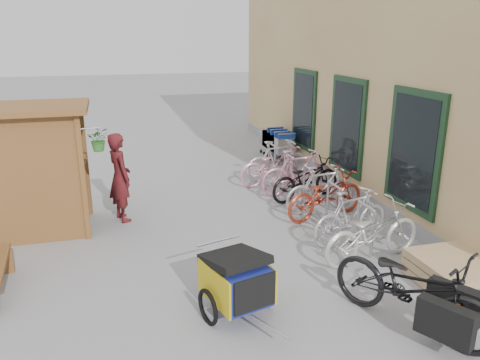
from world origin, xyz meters
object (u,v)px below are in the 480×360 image
object	(u,v)px
bike_1	(352,216)
bike_3	(322,189)
kiosk	(26,152)
bike_0	(373,232)
child_trailer	(237,279)
bike_6	(275,165)
bike_7	(278,160)
bike_4	(306,179)
bike_2	(326,195)
shopping_carts	(276,141)
cargo_bike	(413,289)
person_kiosk	(120,177)
bike_5	(298,172)
pallet_stack	(454,273)

from	to	relation	value
bike_1	bike_3	distance (m)	1.56
kiosk	bike_0	bearing A→B (deg)	-26.80
bike_0	child_trailer	bearing A→B (deg)	98.67
kiosk	bike_6	size ratio (longest dim) A/B	1.32
child_trailer	bike_6	xyz separation A→B (m)	(2.41, 5.23, -0.02)
bike_7	bike_4	bearing A→B (deg)	176.83
child_trailer	bike_3	distance (m)	4.18
bike_2	bike_3	bearing A→B (deg)	-25.66
shopping_carts	bike_3	xyz separation A→B (m)	(-0.59, -4.46, -0.05)
cargo_bike	bike_7	size ratio (longest dim) A/B	1.29
shopping_carts	cargo_bike	world-z (taller)	cargo_bike
bike_1	bike_3	bearing A→B (deg)	-18.85
cargo_bike	bike_7	xyz separation A→B (m)	(0.56, 6.47, -0.03)
child_trailer	person_kiosk	distance (m)	4.11
bike_7	bike_0	bearing A→B (deg)	171.84
shopping_carts	bike_7	size ratio (longest dim) A/B	1.02
bike_3	bike_6	size ratio (longest dim) A/B	0.90
bike_0	bike_4	size ratio (longest dim) A/B	1.03
bike_0	bike_1	xyz separation A→B (m)	(0.01, 0.73, 0.00)
person_kiosk	bike_5	size ratio (longest dim) A/B	0.99
cargo_bike	bike_5	distance (m)	5.31
bike_5	bike_3	bearing A→B (deg)	-179.42
cargo_bike	person_kiosk	world-z (taller)	person_kiosk
shopping_carts	bike_7	xyz separation A→B (m)	(-0.71, -2.08, -0.03)
pallet_stack	bike_7	distance (m)	5.79
bike_6	shopping_carts	bearing A→B (deg)	-26.70
cargo_bike	bike_0	xyz separation A→B (m)	(0.52, 1.81, -0.06)
bike_0	bike_4	distance (m)	3.13
kiosk	bike_3	distance (m)	5.80
kiosk	bike_7	world-z (taller)	kiosk
bike_4	bike_6	world-z (taller)	bike_6
pallet_stack	bike_4	bearing A→B (deg)	97.93
bike_4	bike_5	bearing A→B (deg)	-6.06
bike_1	bike_4	bearing A→B (deg)	-17.08
bike_0	person_kiosk	bearing A→B (deg)	42.17
bike_4	shopping_carts	bearing A→B (deg)	-24.74
cargo_bike	bike_2	world-z (taller)	cargo_bike
child_trailer	bike_1	size ratio (longest dim) A/B	0.96
bike_3	child_trailer	bearing A→B (deg)	132.44
bike_6	pallet_stack	bearing A→B (deg)	-176.97
cargo_bike	pallet_stack	bearing A→B (deg)	1.79
shopping_carts	bike_2	bearing A→B (deg)	-97.78
pallet_stack	cargo_bike	size ratio (longest dim) A/B	0.53
child_trailer	bike_0	size ratio (longest dim) A/B	0.85
person_kiosk	bike_5	world-z (taller)	person_kiosk
bike_2	cargo_bike	bearing A→B (deg)	156.36
bike_1	bike_4	world-z (taller)	bike_1
child_trailer	cargo_bike	size ratio (longest dim) A/B	0.71
bike_2	bike_1	bearing A→B (deg)	161.68
shopping_carts	person_kiosk	bearing A→B (deg)	-140.95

